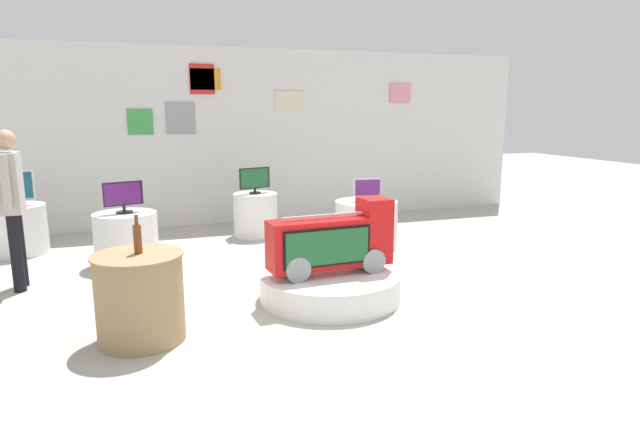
% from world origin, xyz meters
% --- Properties ---
extents(ground_plane, '(30.00, 30.00, 0.00)m').
position_xyz_m(ground_plane, '(0.00, 0.00, 0.00)').
color(ground_plane, '#B2ADA3').
extents(back_wall_display, '(10.71, 0.13, 2.84)m').
position_xyz_m(back_wall_display, '(0.00, 4.46, 1.43)').
color(back_wall_display, silver).
rests_on(back_wall_display, ground).
extents(main_display_pedestal, '(1.41, 1.41, 0.27)m').
position_xyz_m(main_display_pedestal, '(0.27, 0.30, 0.13)').
color(main_display_pedestal, white).
rests_on(main_display_pedestal, ground).
extents(novelty_firetruck_tv, '(1.26, 0.44, 0.73)m').
position_xyz_m(novelty_firetruck_tv, '(0.29, 0.29, 0.57)').
color(novelty_firetruck_tv, gray).
rests_on(novelty_firetruck_tv, main_display_pedestal).
extents(display_pedestal_left_rear, '(0.86, 0.86, 0.65)m').
position_xyz_m(display_pedestal_left_rear, '(1.46, 2.14, 0.32)').
color(display_pedestal_left_rear, white).
rests_on(display_pedestal_left_rear, ground).
extents(tv_on_left_rear, '(0.37, 0.19, 0.31)m').
position_xyz_m(tv_on_left_rear, '(1.46, 2.13, 0.81)').
color(tv_on_left_rear, black).
rests_on(tv_on_left_rear, display_pedestal_left_rear).
extents(display_pedestal_center_rear, '(0.77, 0.77, 0.65)m').
position_xyz_m(display_pedestal_center_rear, '(-3.04, 3.32, 0.32)').
color(display_pedestal_center_rear, white).
rests_on(display_pedestal_center_rear, ground).
extents(tv_on_center_rear, '(0.56, 0.19, 0.45)m').
position_xyz_m(tv_on_center_rear, '(-3.04, 3.31, 0.89)').
color(tv_on_center_rear, black).
rests_on(tv_on_center_rear, display_pedestal_center_rear).
extents(display_pedestal_right_rear, '(0.75, 0.75, 0.65)m').
position_xyz_m(display_pedestal_right_rear, '(-1.66, 2.29, 0.32)').
color(display_pedestal_right_rear, white).
rests_on(display_pedestal_right_rear, ground).
extents(tv_on_right_rear, '(0.46, 0.20, 0.38)m').
position_xyz_m(tv_on_right_rear, '(-1.66, 2.29, 0.85)').
color(tv_on_right_rear, black).
rests_on(tv_on_right_rear, display_pedestal_right_rear).
extents(display_pedestal_far_right, '(0.66, 0.66, 0.65)m').
position_xyz_m(display_pedestal_far_right, '(0.17, 3.32, 0.32)').
color(display_pedestal_far_right, white).
rests_on(display_pedestal_far_right, ground).
extents(tv_on_far_right, '(0.48, 0.19, 0.38)m').
position_xyz_m(tv_on_far_right, '(0.17, 3.32, 0.86)').
color(tv_on_far_right, black).
rests_on(tv_on_far_right, display_pedestal_far_right).
extents(side_table_round, '(0.73, 0.73, 0.74)m').
position_xyz_m(side_table_round, '(-1.55, -0.15, 0.38)').
color(side_table_round, '#9E7F56').
rests_on(side_table_round, ground).
extents(bottle_on_side_table, '(0.07, 0.07, 0.32)m').
position_xyz_m(bottle_on_side_table, '(-1.54, -0.12, 0.86)').
color(bottle_on_side_table, brown).
rests_on(bottle_on_side_table, side_table_round).
extents(shopper_browsing_near_truck, '(0.21, 0.56, 1.68)m').
position_xyz_m(shopper_browsing_near_truck, '(-2.74, 1.67, 0.98)').
color(shopper_browsing_near_truck, black).
rests_on(shopper_browsing_near_truck, ground).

